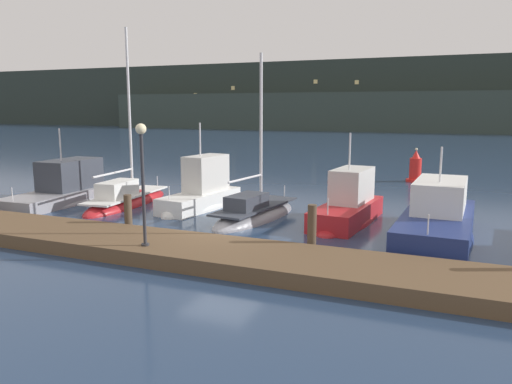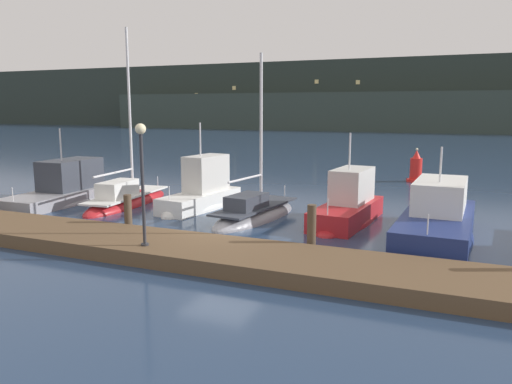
% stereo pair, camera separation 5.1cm
% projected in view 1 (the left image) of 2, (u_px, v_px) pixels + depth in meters
% --- Properties ---
extents(ground_plane, '(400.00, 400.00, 0.00)m').
position_uv_depth(ground_plane, '(221.00, 240.00, 17.38)').
color(ground_plane, navy).
extents(dock, '(28.14, 2.80, 0.45)m').
position_uv_depth(dock, '(188.00, 251.00, 15.28)').
color(dock, brown).
rests_on(dock, ground).
extents(mooring_pile_1, '(0.28, 0.28, 1.46)m').
position_uv_depth(mooring_pile_1, '(128.00, 215.00, 18.00)').
color(mooring_pile_1, '#4C3D2D').
rests_on(mooring_pile_1, ground).
extents(mooring_pile_2, '(0.28, 0.28, 1.62)m').
position_uv_depth(mooring_pile_2, '(312.00, 231.00, 15.37)').
color(mooring_pile_2, '#4C3D2D').
rests_on(mooring_pile_2, ground).
extents(motorboat_berth_1, '(2.68, 7.01, 4.05)m').
position_uv_depth(motorboat_berth_1, '(64.00, 194.00, 24.16)').
color(motorboat_berth_1, gray).
rests_on(motorboat_berth_1, ground).
extents(sailboat_berth_2, '(2.38, 6.72, 8.74)m').
position_uv_depth(sailboat_berth_2, '(126.00, 202.00, 23.61)').
color(sailboat_berth_2, red).
rests_on(sailboat_berth_2, ground).
extents(motorboat_berth_3, '(2.23, 5.29, 4.54)m').
position_uv_depth(motorboat_berth_3, '(201.00, 199.00, 22.73)').
color(motorboat_berth_3, white).
rests_on(motorboat_berth_3, ground).
extents(sailboat_berth_4, '(2.43, 6.06, 7.31)m').
position_uv_depth(sailboat_berth_4, '(255.00, 216.00, 20.66)').
color(sailboat_berth_4, gray).
rests_on(sailboat_berth_4, ground).
extents(motorboat_berth_5, '(2.29, 5.59, 4.06)m').
position_uv_depth(motorboat_berth_5, '(348.00, 212.00, 19.97)').
color(motorboat_berth_5, red).
rests_on(motorboat_berth_5, ground).
extents(motorboat_berth_6, '(2.71, 7.50, 3.79)m').
position_uv_depth(motorboat_berth_6, '(437.00, 228.00, 17.53)').
color(motorboat_berth_6, navy).
rests_on(motorboat_berth_6, ground).
extents(channel_buoy, '(1.08, 1.08, 2.09)m').
position_uv_depth(channel_buoy, '(415.00, 169.00, 30.81)').
color(channel_buoy, red).
rests_on(channel_buoy, ground).
extents(dock_lamppost, '(0.32, 0.32, 3.65)m').
position_uv_depth(dock_lamppost, '(142.00, 164.00, 14.61)').
color(dock_lamppost, '#2D2D33').
rests_on(dock_lamppost, dock).
extents(hillside_backdrop, '(240.00, 23.00, 13.90)m').
position_uv_depth(hillside_backdrop, '(433.00, 98.00, 98.53)').
color(hillside_backdrop, '#28332D').
rests_on(hillside_backdrop, ground).
extents(rowboat_adrift, '(2.84, 1.78, 0.56)m').
position_uv_depth(rowboat_adrift, '(55.00, 179.00, 31.94)').
color(rowboat_adrift, '#2D3338').
rests_on(rowboat_adrift, ground).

